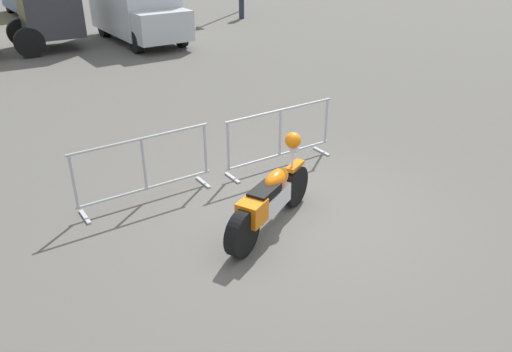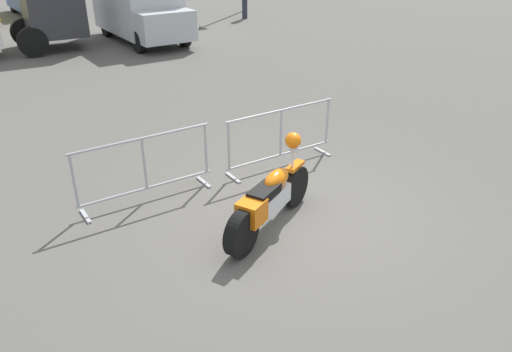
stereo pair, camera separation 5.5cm
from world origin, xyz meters
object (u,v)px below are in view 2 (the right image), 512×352
object	(u,v)px
crowd_barrier_far	(281,137)
crowd_barrier_near	(145,168)
delivery_van	(139,6)
motorcycle	(270,198)

from	to	relation	value
crowd_barrier_far	crowd_barrier_near	bearing A→B (deg)	180.00
crowd_barrier_near	crowd_barrier_far	size ratio (longest dim) A/B	1.00
crowd_barrier_near	delivery_van	bearing A→B (deg)	71.60
crowd_barrier_far	motorcycle	bearing A→B (deg)	-126.92
crowd_barrier_near	delivery_van	xyz separation A→B (m)	(3.90, 11.73, 0.69)
delivery_van	crowd_barrier_near	bearing A→B (deg)	-21.94
crowd_barrier_near	delivery_van	size ratio (longest dim) A/B	0.44
crowd_barrier_near	crowd_barrier_far	world-z (taller)	same
crowd_barrier_far	delivery_van	world-z (taller)	delivery_van
motorcycle	crowd_barrier_near	bearing A→B (deg)	97.68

